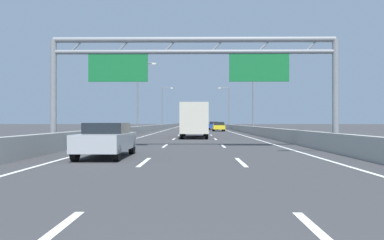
% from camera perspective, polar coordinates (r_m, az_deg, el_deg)
% --- Properties ---
extents(ground_plane, '(260.00, 260.00, 0.00)m').
position_cam_1_polar(ground_plane, '(101.04, 0.59, -1.12)').
color(ground_plane, '#38383A').
extents(lane_dash_left_1, '(0.16, 3.00, 0.01)m').
position_cam_1_polar(lane_dash_left_1, '(13.74, -7.49, -6.55)').
color(lane_dash_left_1, white).
rests_on(lane_dash_left_1, ground_plane).
extents(lane_dash_left_2, '(0.16, 3.00, 0.01)m').
position_cam_1_polar(lane_dash_left_2, '(22.66, -4.25, -4.07)').
color(lane_dash_left_2, white).
rests_on(lane_dash_left_2, ground_plane).
extents(lane_dash_left_3, '(0.16, 3.00, 0.01)m').
position_cam_1_polar(lane_dash_left_3, '(31.62, -2.85, -2.99)').
color(lane_dash_left_3, white).
rests_on(lane_dash_left_3, ground_plane).
extents(lane_dash_left_4, '(0.16, 3.00, 0.01)m').
position_cam_1_polar(lane_dash_left_4, '(40.60, -2.07, -2.39)').
color(lane_dash_left_4, white).
rests_on(lane_dash_left_4, ground_plane).
extents(lane_dash_left_5, '(0.16, 3.00, 0.01)m').
position_cam_1_polar(lane_dash_left_5, '(49.58, -1.58, -2.00)').
color(lane_dash_left_5, white).
rests_on(lane_dash_left_5, ground_plane).
extents(lane_dash_left_6, '(0.16, 3.00, 0.01)m').
position_cam_1_polar(lane_dash_left_6, '(58.58, -1.23, -1.73)').
color(lane_dash_left_6, white).
rests_on(lane_dash_left_6, ground_plane).
extents(lane_dash_left_7, '(0.16, 3.00, 0.01)m').
position_cam_1_polar(lane_dash_left_7, '(67.57, -0.98, -1.54)').
color(lane_dash_left_7, white).
rests_on(lane_dash_left_7, ground_plane).
extents(lane_dash_left_8, '(0.16, 3.00, 0.01)m').
position_cam_1_polar(lane_dash_left_8, '(76.56, -0.79, -1.39)').
color(lane_dash_left_8, white).
rests_on(lane_dash_left_8, ground_plane).
extents(lane_dash_left_9, '(0.16, 3.00, 0.01)m').
position_cam_1_polar(lane_dash_left_9, '(85.56, -0.63, -1.27)').
color(lane_dash_left_9, white).
rests_on(lane_dash_left_9, ground_plane).
extents(lane_dash_left_10, '(0.16, 3.00, 0.01)m').
position_cam_1_polar(lane_dash_left_10, '(94.56, -0.51, -1.17)').
color(lane_dash_left_10, white).
rests_on(lane_dash_left_10, ground_plane).
extents(lane_dash_left_11, '(0.16, 3.00, 0.01)m').
position_cam_1_polar(lane_dash_left_11, '(103.55, -0.41, -1.10)').
color(lane_dash_left_11, white).
rests_on(lane_dash_left_11, ground_plane).
extents(lane_dash_left_12, '(0.16, 3.00, 0.01)m').
position_cam_1_polar(lane_dash_left_12, '(112.55, -0.32, -1.03)').
color(lane_dash_left_12, white).
rests_on(lane_dash_left_12, ground_plane).
extents(lane_dash_left_13, '(0.16, 3.00, 0.01)m').
position_cam_1_polar(lane_dash_left_13, '(121.55, -0.25, -0.97)').
color(lane_dash_left_13, white).
rests_on(lane_dash_left_13, ground_plane).
extents(lane_dash_left_14, '(0.16, 3.00, 0.01)m').
position_cam_1_polar(lane_dash_left_14, '(130.55, -0.19, -0.92)').
color(lane_dash_left_14, white).
rests_on(lane_dash_left_14, ground_plane).
extents(lane_dash_left_15, '(0.16, 3.00, 0.01)m').
position_cam_1_polar(lane_dash_left_15, '(139.55, -0.13, -0.88)').
color(lane_dash_left_15, white).
rests_on(lane_dash_left_15, ground_plane).
extents(lane_dash_left_16, '(0.16, 3.00, 0.01)m').
position_cam_1_polar(lane_dash_left_16, '(148.54, -0.08, -0.84)').
color(lane_dash_left_16, white).
rests_on(lane_dash_left_16, ground_plane).
extents(lane_dash_left_17, '(0.16, 3.00, 0.01)m').
position_cam_1_polar(lane_dash_left_17, '(157.54, -0.04, -0.81)').
color(lane_dash_left_17, white).
rests_on(lane_dash_left_17, ground_plane).
extents(lane_dash_right_1, '(0.16, 3.00, 0.01)m').
position_cam_1_polar(lane_dash_right_1, '(13.71, 7.68, -6.56)').
color(lane_dash_right_1, white).
rests_on(lane_dash_right_1, ground_plane).
extents(lane_dash_right_2, '(0.16, 3.00, 0.01)m').
position_cam_1_polar(lane_dash_right_2, '(22.64, 4.89, -4.07)').
color(lane_dash_right_2, white).
rests_on(lane_dash_right_2, ground_plane).
extents(lane_dash_right_3, '(0.16, 3.00, 0.01)m').
position_cam_1_polar(lane_dash_right_3, '(31.60, 3.69, -2.99)').
color(lane_dash_right_3, white).
rests_on(lane_dash_right_3, ground_plane).
extents(lane_dash_right_4, '(0.16, 3.00, 0.01)m').
position_cam_1_polar(lane_dash_right_4, '(40.59, 3.02, -2.39)').
color(lane_dash_right_4, white).
rests_on(lane_dash_right_4, ground_plane).
extents(lane_dash_right_5, '(0.16, 3.00, 0.01)m').
position_cam_1_polar(lane_dash_right_5, '(49.58, 2.59, -2.00)').
color(lane_dash_right_5, white).
rests_on(lane_dash_right_5, ground_plane).
extents(lane_dash_right_6, '(0.16, 3.00, 0.01)m').
position_cam_1_polar(lane_dash_right_6, '(58.57, 2.29, -1.73)').
color(lane_dash_right_6, white).
rests_on(lane_dash_right_6, ground_plane).
extents(lane_dash_right_7, '(0.16, 3.00, 0.01)m').
position_cam_1_polar(lane_dash_right_7, '(67.56, 2.08, -1.54)').
color(lane_dash_right_7, white).
rests_on(lane_dash_right_7, ground_plane).
extents(lane_dash_right_8, '(0.16, 3.00, 0.01)m').
position_cam_1_polar(lane_dash_right_8, '(76.56, 1.91, -1.39)').
color(lane_dash_right_8, white).
rests_on(lane_dash_right_8, ground_plane).
extents(lane_dash_right_9, '(0.16, 3.00, 0.01)m').
position_cam_1_polar(lane_dash_right_9, '(85.55, 1.78, -1.27)').
color(lane_dash_right_9, white).
rests_on(lane_dash_right_9, ground_plane).
extents(lane_dash_right_10, '(0.16, 3.00, 0.01)m').
position_cam_1_polar(lane_dash_right_10, '(94.55, 1.67, -1.17)').
color(lane_dash_right_10, white).
rests_on(lane_dash_right_10, ground_plane).
extents(lane_dash_right_11, '(0.16, 3.00, 0.01)m').
position_cam_1_polar(lane_dash_right_11, '(103.55, 1.58, -1.10)').
color(lane_dash_right_11, white).
rests_on(lane_dash_right_11, ground_plane).
extents(lane_dash_right_12, '(0.16, 3.00, 0.01)m').
position_cam_1_polar(lane_dash_right_12, '(112.55, 1.51, -1.03)').
color(lane_dash_right_12, white).
rests_on(lane_dash_right_12, ground_plane).
extents(lane_dash_right_13, '(0.16, 3.00, 0.01)m').
position_cam_1_polar(lane_dash_right_13, '(121.54, 1.45, -0.97)').
color(lane_dash_right_13, white).
rests_on(lane_dash_right_13, ground_plane).
extents(lane_dash_right_14, '(0.16, 3.00, 0.01)m').
position_cam_1_polar(lane_dash_right_14, '(130.54, 1.39, -0.92)').
color(lane_dash_right_14, white).
rests_on(lane_dash_right_14, ground_plane).
extents(lane_dash_right_15, '(0.16, 3.00, 0.01)m').
position_cam_1_polar(lane_dash_right_15, '(139.54, 1.35, -0.88)').
color(lane_dash_right_15, white).
rests_on(lane_dash_right_15, ground_plane).
extents(lane_dash_right_16, '(0.16, 3.00, 0.01)m').
position_cam_1_polar(lane_dash_right_16, '(148.54, 1.31, -0.84)').
color(lane_dash_right_16, white).
rests_on(lane_dash_right_16, ground_plane).
extents(lane_dash_right_17, '(0.16, 3.00, 0.01)m').
position_cam_1_polar(lane_dash_right_17, '(157.54, 1.27, -0.81)').
color(lane_dash_right_17, white).
rests_on(lane_dash_right_17, ground_plane).
extents(edge_line_left, '(0.16, 176.00, 0.01)m').
position_cam_1_polar(edge_line_left, '(89.20, -2.80, -1.23)').
color(edge_line_left, white).
rests_on(edge_line_left, ground_plane).
extents(edge_line_right, '(0.16, 176.00, 0.01)m').
position_cam_1_polar(edge_line_right, '(89.18, 3.95, -1.23)').
color(edge_line_right, white).
rests_on(edge_line_right, ground_plane).
extents(barrier_left, '(0.45, 220.00, 0.95)m').
position_cam_1_polar(barrier_left, '(111.25, -2.96, -0.80)').
color(barrier_left, '#9E9E99').
rests_on(barrier_left, ground_plane).
extents(barrier_right, '(0.45, 220.00, 0.95)m').
position_cam_1_polar(barrier_right, '(111.23, 4.15, -0.80)').
color(barrier_right, '#9E9E99').
rests_on(barrier_right, ground_plane).
extents(sign_gantry, '(16.48, 0.36, 6.36)m').
position_cam_1_polar(sign_gantry, '(21.00, 0.09, 8.80)').
color(sign_gantry, gray).
rests_on(sign_gantry, ground_plane).
extents(streetlamp_left_mid, '(2.58, 0.28, 9.50)m').
position_cam_1_polar(streetlamp_left_mid, '(49.18, -8.25, 4.27)').
color(streetlamp_left_mid, slate).
rests_on(streetlamp_left_mid, ground_plane).
extents(streetlamp_right_mid, '(2.58, 0.28, 9.50)m').
position_cam_1_polar(streetlamp_right_mid, '(49.14, 9.27, 4.28)').
color(streetlamp_right_mid, slate).
rests_on(streetlamp_right_mid, ground_plane).
extents(streetlamp_left_far, '(2.58, 0.28, 9.50)m').
position_cam_1_polar(streetlamp_left_far, '(84.11, -4.53, 2.39)').
color(streetlamp_left_far, slate).
rests_on(streetlamp_left_far, ground_plane).
extents(streetlamp_right_far, '(2.58, 0.28, 9.50)m').
position_cam_1_polar(streetlamp_right_far, '(84.08, 5.67, 2.39)').
color(streetlamp_right_far, slate).
rests_on(streetlamp_right_far, ground_plane).
extents(blue_car, '(1.71, 4.31, 1.52)m').
position_cam_1_polar(blue_car, '(67.66, 3.39, -0.89)').
color(blue_car, '#2347AD').
rests_on(blue_car, ground_plane).
extents(yellow_car, '(1.81, 4.66, 1.46)m').
position_cam_1_polar(yellow_car, '(57.91, 4.18, -1.01)').
color(yellow_car, yellow).
rests_on(yellow_car, ground_plane).
extents(white_car, '(1.76, 4.16, 1.46)m').
position_cam_1_polar(white_car, '(109.38, 0.49, -0.66)').
color(white_car, silver).
rests_on(white_car, ground_plane).
extents(silver_car, '(1.82, 4.32, 1.46)m').
position_cam_1_polar(silver_car, '(15.86, -13.24, -2.95)').
color(silver_car, '#A8ADB2').
rests_on(silver_car, ground_plane).
extents(box_truck, '(2.44, 8.65, 3.17)m').
position_cam_1_polar(box_truck, '(34.44, 0.36, 0.11)').
color(box_truck, '#B21E19').
rests_on(box_truck, ground_plane).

